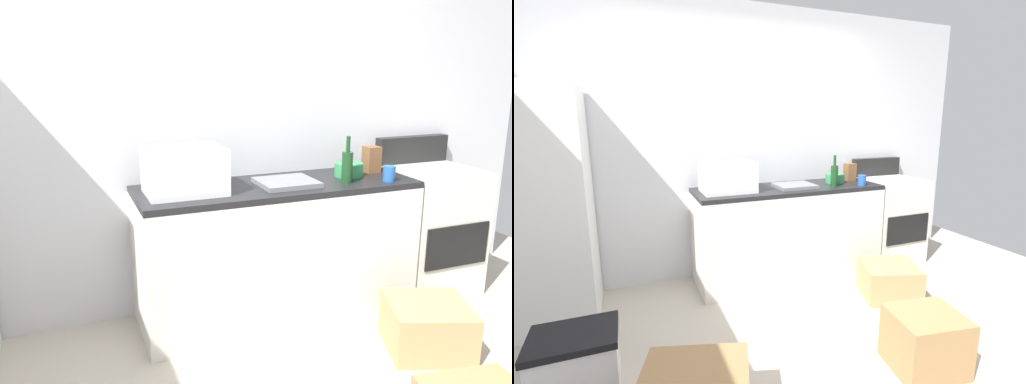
% 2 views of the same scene
% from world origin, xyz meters
% --- Properties ---
extents(wall_back, '(5.00, 0.10, 2.60)m').
position_xyz_m(wall_back, '(0.00, 1.55, 1.30)').
color(wall_back, silver).
rests_on(wall_back, ground_plane).
extents(kitchen_counter, '(1.80, 0.60, 0.90)m').
position_xyz_m(kitchen_counter, '(0.30, 1.20, 0.45)').
color(kitchen_counter, silver).
rests_on(kitchen_counter, ground_plane).
extents(stove_oven, '(0.60, 0.61, 1.10)m').
position_xyz_m(stove_oven, '(1.52, 1.21, 0.47)').
color(stove_oven, silver).
rests_on(stove_oven, ground_plane).
extents(microwave, '(0.46, 0.34, 0.27)m').
position_xyz_m(microwave, '(-0.30, 1.18, 1.04)').
color(microwave, white).
rests_on(microwave, kitchen_counter).
extents(sink_basin, '(0.36, 0.32, 0.03)m').
position_xyz_m(sink_basin, '(0.34, 1.16, 0.92)').
color(sink_basin, slate).
rests_on(sink_basin, kitchen_counter).
extents(wine_bottle, '(0.07, 0.07, 0.30)m').
position_xyz_m(wine_bottle, '(0.72, 1.07, 1.01)').
color(wine_bottle, '#193F1E').
rests_on(wine_bottle, kitchen_counter).
extents(coffee_mug, '(0.08, 0.08, 0.10)m').
position_xyz_m(coffee_mug, '(1.00, 1.00, 0.95)').
color(coffee_mug, '#2659A5').
rests_on(coffee_mug, kitchen_counter).
extents(knife_block, '(0.10, 0.10, 0.18)m').
position_xyz_m(knife_block, '(1.05, 1.28, 0.99)').
color(knife_block, brown).
rests_on(knife_block, kitchen_counter).
extents(mixing_bowl, '(0.19, 0.19, 0.09)m').
position_xyz_m(mixing_bowl, '(0.83, 1.22, 0.95)').
color(mixing_bowl, '#338C4C').
rests_on(mixing_bowl, kitchen_counter).
extents(cardboard_box_medium, '(0.58, 0.57, 0.29)m').
position_xyz_m(cardboard_box_medium, '(0.94, 0.46, 0.15)').
color(cardboard_box_medium, tan).
rests_on(cardboard_box_medium, ground_plane).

